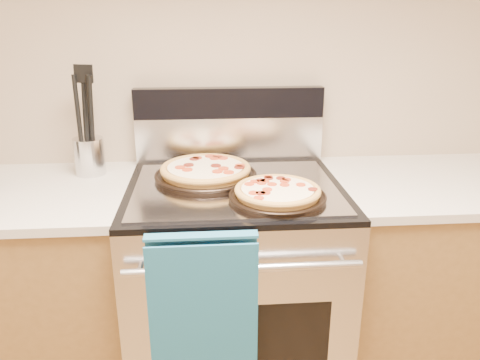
{
  "coord_description": "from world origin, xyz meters",
  "views": [
    {
      "loc": [
        -0.1,
        0.09,
        1.5
      ],
      "look_at": [
        0.01,
        1.55,
        0.98
      ],
      "focal_mm": 35.0,
      "sensor_mm": 36.0,
      "label": 1
    }
  ],
  "objects": [
    {
      "name": "wall_back",
      "position": [
        0.0,
        2.0,
        1.35
      ],
      "size": [
        4.0,
        0.0,
        4.0
      ],
      "primitive_type": "plane",
      "rotation": [
        1.57,
        0.0,
        0.0
      ],
      "color": "tan",
      "rests_on": "ground"
    },
    {
      "name": "range_body",
      "position": [
        0.0,
        1.65,
        0.45
      ],
      "size": [
        0.76,
        0.68,
        0.9
      ],
      "primitive_type": "cube",
      "color": "#B7B7BC",
      "rests_on": "ground"
    },
    {
      "name": "oven_window",
      "position": [
        0.0,
        1.31,
        0.45
      ],
      "size": [
        0.56,
        0.01,
        0.4
      ],
      "primitive_type": "cube",
      "color": "black",
      "rests_on": "range_body"
    },
    {
      "name": "cooktop",
      "position": [
        0.0,
        1.65,
        0.91
      ],
      "size": [
        0.76,
        0.68,
        0.02
      ],
      "primitive_type": "cube",
      "color": "black",
      "rests_on": "range_body"
    },
    {
      "name": "backsplash_lower",
      "position": [
        0.0,
        1.96,
        1.01
      ],
      "size": [
        0.76,
        0.06,
        0.18
      ],
      "primitive_type": "cube",
      "color": "silver",
      "rests_on": "cooktop"
    },
    {
      "name": "backsplash_upper",
      "position": [
        0.0,
        1.96,
        1.16
      ],
      "size": [
        0.76,
        0.06,
        0.12
      ],
      "primitive_type": "cube",
      "color": "black",
      "rests_on": "backsplash_lower"
    },
    {
      "name": "oven_handle",
      "position": [
        0.0,
        1.27,
        0.8
      ],
      "size": [
        0.7,
        0.03,
        0.03
      ],
      "primitive_type": "cylinder",
      "rotation": [
        0.0,
        1.57,
        0.0
      ],
      "color": "silver",
      "rests_on": "range_body"
    },
    {
      "name": "dish_towel",
      "position": [
        -0.12,
        1.27,
        0.7
      ],
      "size": [
        0.32,
        0.05,
        0.42
      ],
      "primitive_type": null,
      "color": "#176077",
      "rests_on": "oven_handle"
    },
    {
      "name": "foil_sheet",
      "position": [
        0.0,
        1.62,
        0.92
      ],
      "size": [
        0.7,
        0.55,
        0.01
      ],
      "primitive_type": "cube",
      "color": "gray",
      "rests_on": "cooktop"
    },
    {
      "name": "cabinet_left",
      "position": [
        -0.88,
        1.68,
        0.44
      ],
      "size": [
        1.0,
        0.62,
        0.88
      ],
      "primitive_type": "cube",
      "color": "brown",
      "rests_on": "ground"
    },
    {
      "name": "cabinet_right",
      "position": [
        0.88,
        1.68,
        0.44
      ],
      "size": [
        1.0,
        0.62,
        0.88
      ],
      "primitive_type": "cube",
      "color": "brown",
      "rests_on": "ground"
    },
    {
      "name": "countertop_right",
      "position": [
        0.88,
        1.68,
        0.9
      ],
      "size": [
        1.02,
        0.64,
        0.03
      ],
      "primitive_type": "cube",
      "color": "beige",
      "rests_on": "cabinet_right"
    },
    {
      "name": "pepperoni_pizza_back",
      "position": [
        -0.1,
        1.72,
        0.95
      ],
      "size": [
        0.41,
        0.41,
        0.05
      ],
      "primitive_type": null,
      "rotation": [
        0.0,
        0.0,
        0.13
      ],
      "color": "#B47B37",
      "rests_on": "foil_sheet"
    },
    {
      "name": "pepperoni_pizza_front",
      "position": [
        0.13,
        1.49,
        0.95
      ],
      "size": [
        0.33,
        0.33,
        0.04
      ],
      "primitive_type": null,
      "rotation": [
        0.0,
        0.0,
        0.05
      ],
      "color": "#B47B37",
      "rests_on": "foil_sheet"
    },
    {
      "name": "utensil_crock",
      "position": [
        -0.54,
        1.85,
        0.98
      ],
      "size": [
        0.13,
        0.13,
        0.14
      ],
      "primitive_type": "cylinder",
      "rotation": [
        0.0,
        0.0,
        -0.16
      ],
      "color": "silver",
      "rests_on": "countertop_left"
    }
  ]
}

